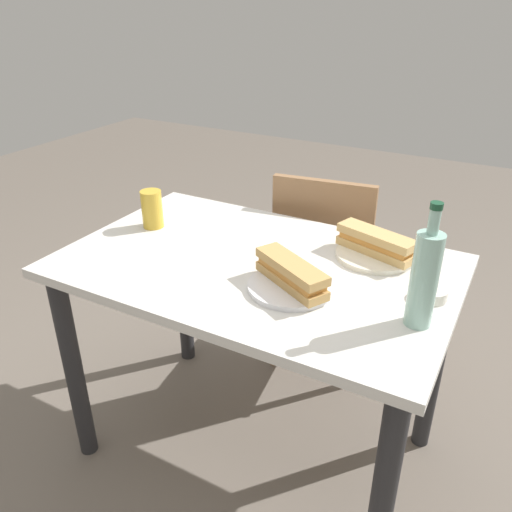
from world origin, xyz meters
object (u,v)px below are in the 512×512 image
Objects in this scene: beer_glass at (152,209)px; plate_far at (375,255)px; baguette_sandwich_near at (291,273)px; knife_far at (382,245)px; knife_near at (305,276)px; plate_near at (291,286)px; olive_bowl at (431,294)px; baguette_sandwich_far at (376,242)px; dining_table at (256,298)px; water_bottle at (424,278)px; chair_far at (325,260)px.

plate_far is at bearing 11.00° from beer_glass.
baguette_sandwich_near is 1.55× the size of knife_far.
knife_near is at bearing -117.70° from plate_far.
plate_far is (0.13, 0.24, -0.01)m from knife_near.
baguette_sandwich_near is at bearing 0.00° from plate_near.
baguette_sandwich_near is 0.37m from olive_bowl.
baguette_sandwich_far is 2.00× the size of beer_glass.
plate_near is (0.16, -0.09, 0.13)m from dining_table.
baguette_sandwich_near is at bearing -107.17° from knife_near.
baguette_sandwich_far is 0.81× the size of water_bottle.
dining_table is at bearing -146.05° from plate_far.
olive_bowl is at bearing -38.52° from plate_far.
chair_far is 6.82× the size of beer_glass.
plate_near is 0.37m from olive_bowl.
plate_near reaches higher than dining_table.
baguette_sandwich_far is at bearing 64.11° from baguette_sandwich_near.
baguette_sandwich_near is at bearing -77.40° from chair_far.
chair_far is 5.94× the size of knife_near.
baguette_sandwich_near is 0.06m from knife_near.
olive_bowl is (0.33, 0.08, -0.00)m from knife_near.
dining_table is 7.86× the size of knife_near.
water_bottle is 2.45× the size of beer_glass.
knife_far is at bearing 15.07° from beer_glass.
baguette_sandwich_near is 2.98× the size of olive_bowl.
water_bottle reaches higher than dining_table.
olive_bowl is at bearing -48.02° from knife_far.
chair_far is 0.50m from knife_far.
baguette_sandwich_far is (0.29, -0.36, 0.30)m from chair_far.
baguette_sandwich_far is 0.75m from beer_glass.
water_bottle is 0.17m from olive_bowl.
water_bottle reaches higher than knife_far.
knife_far is (0.31, 0.26, 0.14)m from dining_table.
plate_far is 0.37m from water_bottle.
dining_table is at bearing -7.82° from beer_glass.
dining_table is 13.87× the size of olive_bowl.
knife_far is at bearing 40.17° from dining_table.
chair_far is at bearing 133.99° from knife_far.
water_bottle is (0.34, 0.00, 0.08)m from baguette_sandwich_near.
olive_bowl is at bearing -1.12° from beer_glass.
chair_far reaches higher than olive_bowl.
beer_glass is at bearing -169.00° from plate_far.
chair_far is 3.70× the size of plate_far.
knife_near is at bearing 72.83° from baguette_sandwich_near.
baguette_sandwich_near is 0.61m from beer_glass.
plate_near is 0.75× the size of water_bottle.
water_bottle is (0.50, -0.09, 0.25)m from dining_table.
baguette_sandwich_far is (0.00, 0.00, 0.04)m from plate_far.
baguette_sandwich_far is at bearing 141.48° from olive_bowl.
knife_near is 0.34m from olive_bowl.
dining_table is 9.03× the size of beer_glass.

